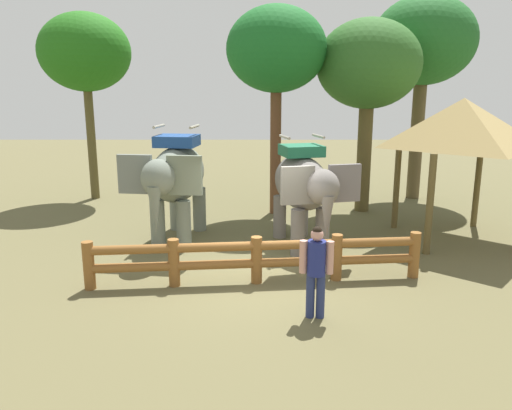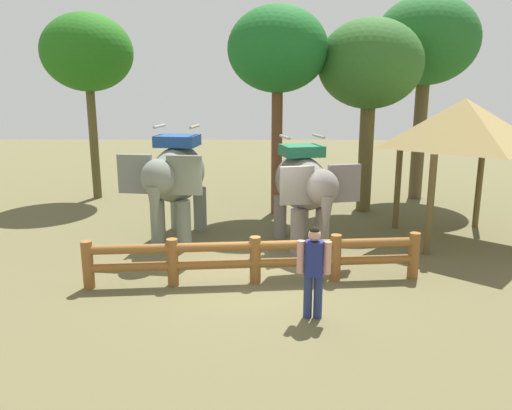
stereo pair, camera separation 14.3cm
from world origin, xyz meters
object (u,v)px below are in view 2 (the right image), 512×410
object	(u,v)px
elephant_near_left	(176,177)
tree_far_left	(278,51)
tourist_woman_in_black	(314,266)
tree_far_right	(370,66)
thatched_shelter	(463,125)
log_fence	(255,256)
elephant_center	(303,186)
tree_back_center	(87,54)
tree_deep_back	(426,43)

from	to	relation	value
elephant_near_left	tree_far_left	xyz separation A→B (m)	(2.84, 3.16, 3.51)
tourist_woman_in_black	tree_far_right	world-z (taller)	tree_far_right
elephant_near_left	thatched_shelter	world-z (taller)	thatched_shelter
tourist_woman_in_black	thatched_shelter	world-z (taller)	thatched_shelter
tree_far_left	elephant_near_left	bearing A→B (deg)	-131.97
log_fence	elephant_center	size ratio (longest dim) A/B	2.07
tourist_woman_in_black	tree_far_right	bearing A→B (deg)	72.86
tourist_woman_in_black	tree_back_center	distance (m)	13.38
log_fence	tree_deep_back	bearing A→B (deg)	55.12
log_fence	tourist_woman_in_black	distance (m)	2.07
tourist_woman_in_black	tree_far_left	bearing A→B (deg)	93.27
elephant_near_left	tree_far_right	xyz separation A→B (m)	(5.87, 3.50, 3.06)
thatched_shelter	tree_deep_back	distance (m)	5.99
elephant_near_left	tree_far_right	bearing A→B (deg)	30.83
tree_far_left	tree_deep_back	bearing A→B (deg)	24.01
elephant_center	elephant_near_left	bearing A→B (deg)	169.94
tree_back_center	tree_deep_back	xyz separation A→B (m)	(12.29, 0.09, 0.37)
elephant_near_left	tree_far_right	distance (m)	7.49
elephant_center	tree_back_center	distance (m)	10.32
elephant_near_left	elephant_center	size ratio (longest dim) A/B	1.06
tourist_woman_in_black	tree_far_left	xyz separation A→B (m)	(-0.46, 7.99, 4.28)
log_fence	tree_far_right	size ratio (longest dim) A/B	1.15
elephant_near_left	tree_far_left	size ratio (longest dim) A/B	0.56
tree_far_left	tree_far_right	bearing A→B (deg)	6.48
elephant_near_left	tree_deep_back	bearing A→B (deg)	34.00
tourist_woman_in_black	tree_deep_back	xyz separation A→B (m)	(4.97, 10.41, 4.72)
tree_far_right	tree_back_center	bearing A→B (deg)	168.65
thatched_shelter	tree_far_right	size ratio (longest dim) A/B	0.61
thatched_shelter	tree_far_left	bearing A→B (deg)	148.78
tree_far_left	tree_deep_back	size ratio (longest dim) A/B	0.91
tree_back_center	tree_far_left	bearing A→B (deg)	-18.75
log_fence	elephant_near_left	xyz separation A→B (m)	(-2.20, 3.13, 1.19)
tourist_woman_in_black	tree_back_center	xyz separation A→B (m)	(-7.32, 10.32, 4.35)
log_fence	tree_deep_back	size ratio (longest dim) A/B	0.99
log_fence	thatched_shelter	size ratio (longest dim) A/B	1.88
tourist_woman_in_black	tree_deep_back	world-z (taller)	tree_deep_back
thatched_shelter	tree_far_left	size ratio (longest dim) A/B	0.58
elephant_center	thatched_shelter	xyz separation A→B (m)	(4.33, 0.78, 1.54)
elephant_center	tree_far_right	distance (m)	5.74
elephant_near_left	log_fence	bearing A→B (deg)	-54.82
elephant_center	log_fence	bearing A→B (deg)	-116.10
tree_back_center	log_fence	bearing A→B (deg)	-54.16
log_fence	elephant_near_left	world-z (taller)	elephant_near_left
elephant_center	tree_far_right	bearing A→B (deg)	59.40
thatched_shelter	tree_back_center	bearing A→B (deg)	155.73
tourist_woman_in_black	tree_back_center	world-z (taller)	tree_back_center
log_fence	tree_far_left	size ratio (longest dim) A/B	1.09
tourist_woman_in_black	thatched_shelter	distance (m)	7.06
tree_back_center	tree_deep_back	bearing A→B (deg)	0.42
tourist_woman_in_black	thatched_shelter	size ratio (longest dim) A/B	0.45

